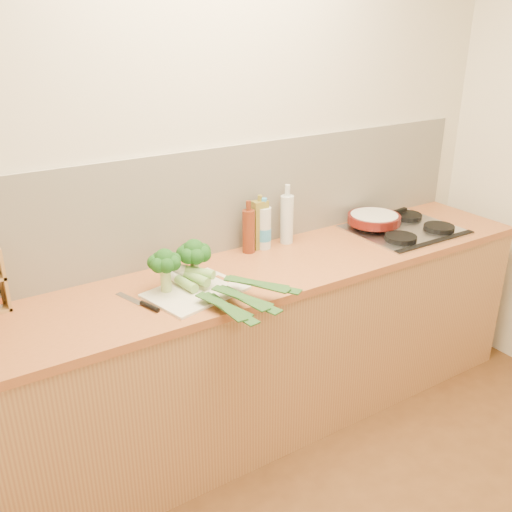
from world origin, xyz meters
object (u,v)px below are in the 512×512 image
Objects in this scene: gas_hob at (405,229)px; chopping_board at (196,292)px; skillet at (374,218)px; chefs_knife at (145,304)px.

gas_hob reaches higher than chopping_board.
chopping_board is (-1.35, -0.06, -0.01)m from gas_hob.
chefs_knife is at bearing -179.62° from skillet.
chefs_knife is 0.61× the size of skillet.
gas_hob is at bearing -14.99° from chefs_knife.
gas_hob is at bearing -10.72° from chopping_board.
chopping_board is 0.24m from chefs_knife.
gas_hob is at bearing -48.77° from skillet.
chefs_knife is 1.47m from skillet.
skillet reaches higher than chefs_knife.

